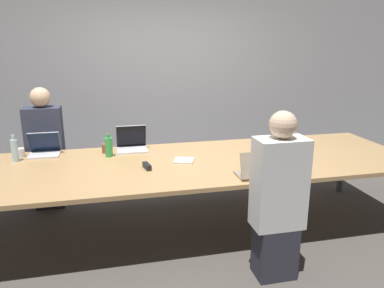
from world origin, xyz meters
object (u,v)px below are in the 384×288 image
at_px(laptop_far_left, 44,148).
at_px(stapler, 147,166).
at_px(laptop_near_midright, 258,170).
at_px(cup_far_midleft, 106,148).
at_px(person_near_midright, 278,200).
at_px(bottle_far_midleft, 109,147).
at_px(bottle_far_left, 15,150).
at_px(person_far_left, 46,150).
at_px(laptop_far_midleft, 132,143).
at_px(cup_far_left, 21,153).

height_order(laptop_far_left, stapler, laptop_far_left).
relative_size(laptop_near_midright, cup_far_midleft, 3.48).
distance_m(person_near_midright, laptop_far_left, 2.46).
bearing_deg(bottle_far_midleft, bottle_far_left, 177.47).
bearing_deg(person_far_left, stapler, -44.22).
bearing_deg(bottle_far_midleft, person_near_midright, -45.22).
relative_size(laptop_near_midright, person_near_midright, 0.25).
xyz_separation_m(person_near_midright, bottle_far_midleft, (-1.28, 1.29, 0.16)).
bearing_deg(stapler, laptop_far_left, 133.78).
bearing_deg(bottle_far_left, cup_far_midleft, 6.44).
bearing_deg(laptop_far_midleft, cup_far_left, -179.27).
bearing_deg(person_far_left, cup_far_left, -117.27).
distance_m(cup_far_left, bottle_far_midleft, 0.91).
distance_m(bottle_far_left, cup_far_midleft, 0.88).
height_order(laptop_far_left, bottle_far_midleft, same).
distance_m(laptop_far_midleft, cup_far_midleft, 0.29).
distance_m(person_near_midright, person_far_left, 2.70).
bearing_deg(person_far_left, laptop_far_midleft, -20.03).
relative_size(laptop_far_left, stapler, 1.99).
bearing_deg(person_near_midright, stapler, -41.06).
relative_size(cup_far_midleft, bottle_far_midleft, 0.41).
bearing_deg(person_far_left, laptop_far_left, -82.80).
height_order(laptop_near_midright, cup_far_midleft, laptop_near_midright).
height_order(cup_far_midleft, bottle_far_midleft, bottle_far_midleft).
height_order(person_near_midright, bottle_far_left, person_near_midright).
relative_size(laptop_near_midright, bottle_far_midleft, 1.44).
height_order(person_near_midright, bottle_far_midleft, person_near_midright).
bearing_deg(laptop_far_left, bottle_far_left, -145.69).
bearing_deg(laptop_far_midleft, bottle_far_midleft, -141.70).
bearing_deg(laptop_far_midleft, person_near_midright, -55.19).
height_order(laptop_near_midright, laptop_far_midleft, laptop_far_midleft).
relative_size(person_near_midright, cup_far_left, 14.91).
xyz_separation_m(bottle_far_left, laptop_far_midleft, (1.15, 0.16, -0.04)).
bearing_deg(laptop_near_midright, cup_far_midleft, -38.98).
xyz_separation_m(laptop_far_left, person_far_left, (-0.04, 0.33, -0.12)).
height_order(person_near_midright, laptop_far_left, person_near_midright).
xyz_separation_m(person_far_left, stapler, (1.04, -1.01, 0.07)).
height_order(laptop_far_midleft, stapler, laptop_far_midleft).
bearing_deg(cup_far_left, cup_far_midleft, -2.83).
bearing_deg(laptop_near_midright, laptop_far_left, -30.19).
bearing_deg(person_near_midright, cup_far_midleft, -47.44).
relative_size(laptop_far_left, cup_far_left, 3.34).
bearing_deg(stapler, cup_far_midleft, 109.38).
relative_size(cup_far_left, laptop_far_midleft, 0.29).
height_order(person_far_left, cup_far_left, person_far_left).
distance_m(laptop_far_left, bottle_far_left, 0.30).
xyz_separation_m(bottle_far_left, cup_far_midleft, (0.87, 0.10, -0.07)).
bearing_deg(laptop_far_left, bottle_far_midleft, -17.65).
bearing_deg(bottle_far_midleft, cup_far_left, 168.46).
distance_m(laptop_near_midright, laptop_far_midleft, 1.50).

